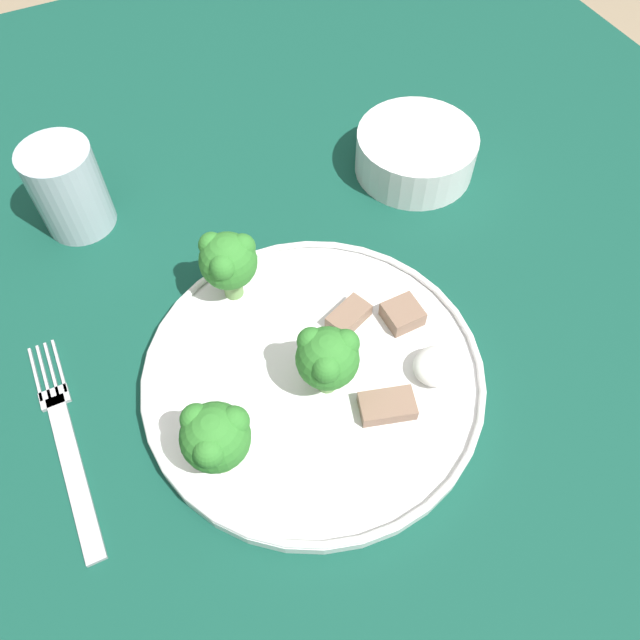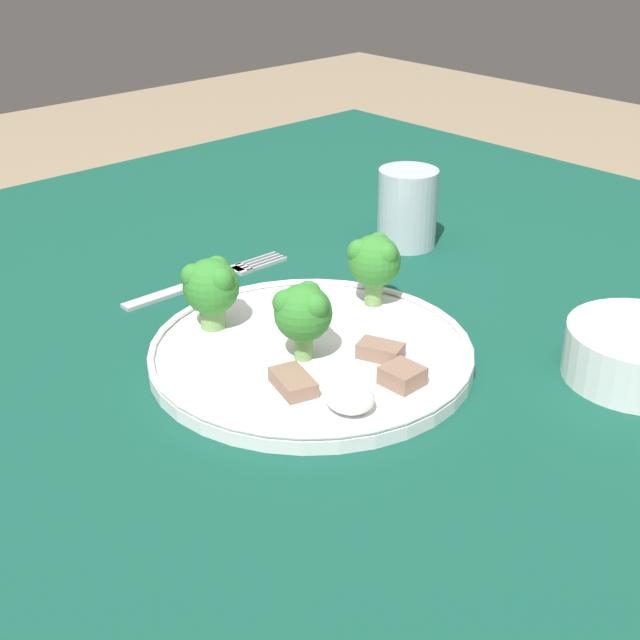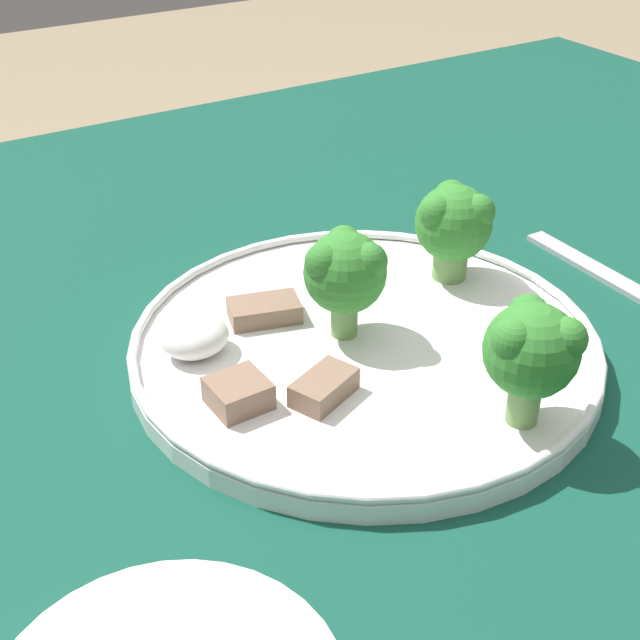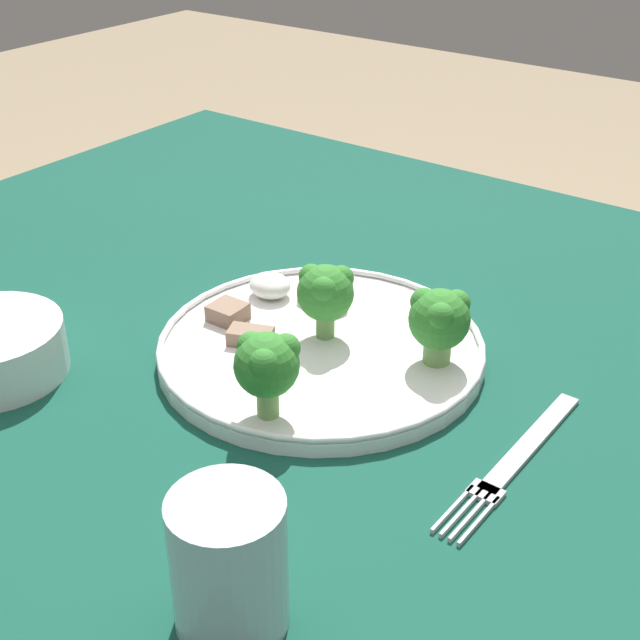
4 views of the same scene
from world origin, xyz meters
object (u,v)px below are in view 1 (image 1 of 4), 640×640
(dinner_plate, at_px, (313,376))
(cream_bowl, at_px, (415,153))
(drinking_glass, at_px, (70,192))
(fork, at_px, (67,444))

(dinner_plate, height_order, cream_bowl, cream_bowl)
(cream_bowl, distance_m, drinking_glass, 0.35)
(cream_bowl, xyz_separation_m, drinking_glass, (-0.34, 0.08, 0.02))
(drinking_glass, bearing_deg, cream_bowl, -13.38)
(dinner_plate, relative_size, drinking_glass, 3.17)
(fork, bearing_deg, dinner_plate, -9.42)
(dinner_plate, distance_m, cream_bowl, 0.28)
(cream_bowl, bearing_deg, dinner_plate, -138.19)
(dinner_plate, distance_m, fork, 0.21)
(fork, bearing_deg, cream_bowl, 20.45)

